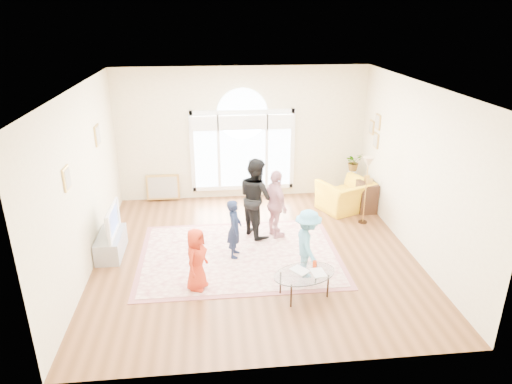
{
  "coord_description": "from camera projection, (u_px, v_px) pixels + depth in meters",
  "views": [
    {
      "loc": [
        -0.79,
        -7.68,
        4.38
      ],
      "look_at": [
        0.04,
        0.3,
        1.17
      ],
      "focal_mm": 32.0,
      "sensor_mm": 36.0,
      "label": 1
    }
  ],
  "objects": [
    {
      "name": "area_rug",
      "position": [
        240.0,
        255.0,
        8.76
      ],
      "size": [
        3.6,
        2.6,
        0.02
      ],
      "primitive_type": "cube",
      "color": "beige",
      "rests_on": "ground"
    },
    {
      "name": "potted_plant",
      "position": [
        354.0,
        162.0,
        11.16
      ],
      "size": [
        0.5,
        0.47,
        0.44
      ],
      "primitive_type": "imported",
      "rotation": [
        0.0,
        0.0,
        0.4
      ],
      "color": "#33722D",
      "rests_on": "plant_pedestal"
    },
    {
      "name": "television",
      "position": [
        108.0,
        221.0,
        8.54
      ],
      "size": [
        0.16,
        0.98,
        0.57
      ],
      "color": "black",
      "rests_on": "tv_console"
    },
    {
      "name": "armchair",
      "position": [
        345.0,
        196.0,
        10.61
      ],
      "size": [
        1.4,
        1.33,
        0.72
      ],
      "primitive_type": "imported",
      "rotation": [
        0.0,
        0.0,
        3.56
      ],
      "color": "yellow",
      "rests_on": "ground"
    },
    {
      "name": "leaning_picture",
      "position": [
        164.0,
        200.0,
        11.28
      ],
      "size": [
        0.8,
        0.14,
        0.62
      ],
      "primitive_type": "cube",
      "rotation": [
        -0.14,
        0.0,
        0.0
      ],
      "color": "tan",
      "rests_on": "ground"
    },
    {
      "name": "rug_border",
      "position": [
        240.0,
        255.0,
        8.76
      ],
      "size": [
        3.8,
        2.8,
        0.01
      ],
      "primitive_type": "cube",
      "color": "#995656",
      "rests_on": "ground"
    },
    {
      "name": "child_black",
      "position": [
        256.0,
        197.0,
        9.26
      ],
      "size": [
        0.9,
        0.99,
        1.65
      ],
      "primitive_type": "imported",
      "rotation": [
        0.0,
        0.0,
        2.01
      ],
      "color": "black",
      "rests_on": "area_rug"
    },
    {
      "name": "floor_lamp",
      "position": [
        368.0,
        168.0,
        9.64
      ],
      "size": [
        0.3,
        0.3,
        1.51
      ],
      "color": "black",
      "rests_on": "ground"
    },
    {
      "name": "coffee_table",
      "position": [
        304.0,
        274.0,
        7.38
      ],
      "size": [
        1.21,
        0.96,
        0.54
      ],
      "rotation": [
        0.0,
        0.0,
        0.3
      ],
      "color": "silver",
      "rests_on": "ground"
    },
    {
      "name": "ground",
      "position": [
        255.0,
        254.0,
        8.79
      ],
      "size": [
        6.0,
        6.0,
        0.0
      ],
      "primitive_type": "plane",
      "color": "#58341A",
      "rests_on": "ground"
    },
    {
      "name": "child_blue",
      "position": [
        308.0,
        244.0,
        7.83
      ],
      "size": [
        0.51,
        0.83,
        1.25
      ],
      "primitive_type": "imported",
      "rotation": [
        0.0,
        0.0,
        1.63
      ],
      "color": "#529DBE",
      "rests_on": "area_rug"
    },
    {
      "name": "tv_console",
      "position": [
        111.0,
        244.0,
        8.72
      ],
      "size": [
        0.45,
        1.0,
        0.42
      ],
      "primitive_type": "cube",
      "color": "#93969B",
      "rests_on": "ground"
    },
    {
      "name": "plant_pedestal",
      "position": [
        352.0,
        184.0,
        11.38
      ],
      "size": [
        0.2,
        0.2,
        0.7
      ],
      "primitive_type": "cylinder",
      "color": "white",
      "rests_on": "ground"
    },
    {
      "name": "child_pink",
      "position": [
        276.0,
        204.0,
        9.2
      ],
      "size": [
        0.6,
        0.9,
        1.43
      ],
      "primitive_type": "imported",
      "rotation": [
        0.0,
        0.0,
        1.9
      ],
      "color": "#C78890",
      "rests_on": "area_rug"
    },
    {
      "name": "room_shell",
      "position": [
        243.0,
        137.0,
        10.83
      ],
      "size": [
        6.0,
        6.0,
        6.0
      ],
      "color": "beige",
      "rests_on": "ground"
    },
    {
      "name": "child_navy",
      "position": [
        234.0,
        229.0,
        8.5
      ],
      "size": [
        0.34,
        0.46,
        1.14
      ],
      "primitive_type": "imported",
      "rotation": [
        0.0,
        0.0,
        1.38
      ],
      "color": "#161F3B",
      "rests_on": "area_rug"
    },
    {
      "name": "side_cabinet",
      "position": [
        367.0,
        197.0,
        10.57
      ],
      "size": [
        0.4,
        0.5,
        0.7
      ],
      "primitive_type": "cube",
      "color": "black",
      "rests_on": "ground"
    },
    {
      "name": "child_red",
      "position": [
        196.0,
        259.0,
        7.51
      ],
      "size": [
        0.54,
        0.63,
        1.09
      ],
      "primitive_type": "imported",
      "rotation": [
        0.0,
        0.0,
        1.14
      ],
      "color": "red",
      "rests_on": "area_rug"
    }
  ]
}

